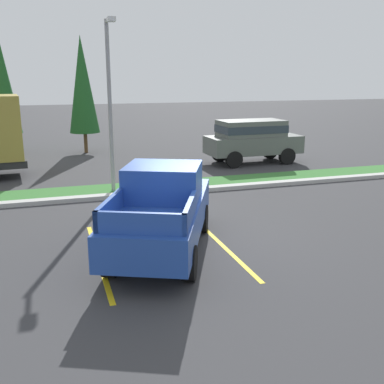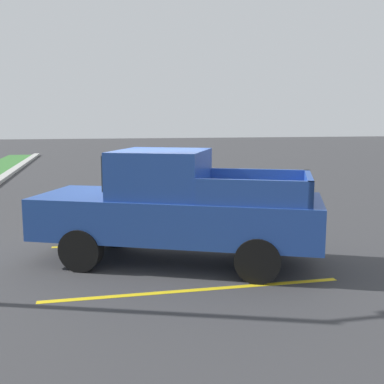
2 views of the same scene
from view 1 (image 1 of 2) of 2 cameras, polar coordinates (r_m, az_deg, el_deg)
ground_plane at (r=11.98m, az=0.26°, el=-6.19°), size 120.00×120.00×0.00m
parking_line_near at (r=11.15m, az=-11.54°, el=-8.07°), size 0.12×4.80×0.01m
parking_line_far at (r=11.83m, az=3.64°, el=-6.47°), size 0.12×4.80×0.01m
curb_strip at (r=16.57m, az=-5.05°, el=-0.14°), size 56.00×0.40×0.15m
grass_median at (r=17.62m, az=-5.84°, el=0.57°), size 56.00×1.80×0.06m
pickup_truck_main at (r=11.10m, az=-3.75°, el=-2.24°), size 3.84×5.53×2.10m
suv_distant at (r=22.58m, az=7.51°, el=6.67°), size 4.65×2.06×2.10m
street_light at (r=16.56m, az=-10.15°, el=11.89°), size 0.24×1.49×6.05m
cypress_tree_left_inner at (r=26.88m, az=-22.50°, el=12.20°), size 1.63×1.63×6.28m
cypress_tree_center at (r=26.02m, az=-13.46°, el=12.82°), size 1.63×1.63×6.27m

